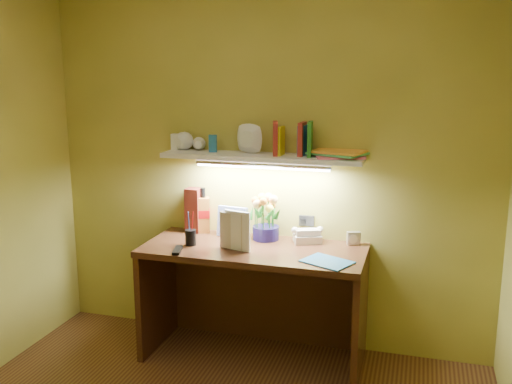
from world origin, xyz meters
TOP-DOWN VIEW (x-y plane):
  - desk at (0.00, 1.20)m, footprint 1.40×0.60m
  - flower_bouquet at (0.03, 1.39)m, footprint 0.26×0.26m
  - telephone at (0.30, 1.40)m, footprint 0.21×0.18m
  - desk_clock at (0.60, 1.44)m, footprint 0.09×0.07m
  - whisky_bottle at (-0.43, 1.44)m, footprint 0.11×0.11m
  - whisky_box at (-0.49, 1.42)m, footprint 0.10×0.10m
  - pen_cup at (-0.40, 1.13)m, footprint 0.08×0.08m
  - art_card at (-0.20, 1.39)m, footprint 0.21×0.07m
  - tv_remote at (-0.43, 0.99)m, footprint 0.08×0.16m
  - blue_folder at (0.49, 1.04)m, footprint 0.33×0.29m
  - desk_book_a at (-0.20, 1.15)m, footprint 0.17×0.07m
  - desk_book_b at (-0.17, 1.14)m, footprint 0.18×0.07m
  - wall_shelf at (0.03, 1.39)m, footprint 1.33×0.34m

SIDE VIEW (x-z plane):
  - desk at x=0.00m, z-range 0.00..0.75m
  - blue_folder at x=0.49m, z-range 0.75..0.76m
  - tv_remote at x=-0.43m, z-range 0.75..0.77m
  - desk_clock at x=0.60m, z-range 0.75..0.83m
  - telephone at x=0.30m, z-range 0.75..0.85m
  - pen_cup at x=-0.40m, z-range 0.75..0.92m
  - art_card at x=-0.20m, z-range 0.75..0.95m
  - desk_book_a at x=-0.20m, z-range 0.75..0.98m
  - desk_book_b at x=-0.17m, z-range 0.75..1.00m
  - whisky_box at x=-0.49m, z-range 0.75..1.06m
  - flower_bouquet at x=0.03m, z-range 0.75..1.06m
  - whisky_bottle at x=-0.43m, z-range 0.75..1.06m
  - wall_shelf at x=0.03m, z-range 1.21..1.46m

